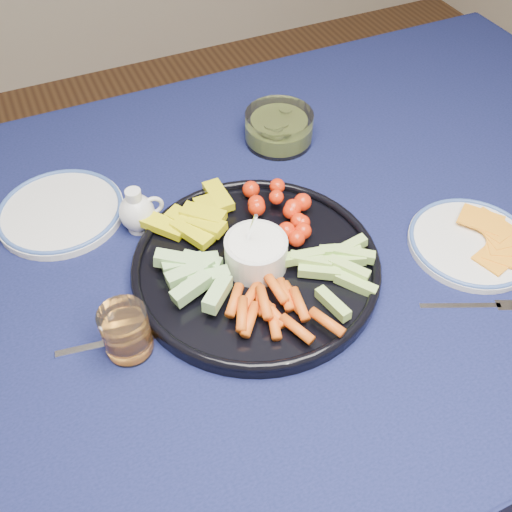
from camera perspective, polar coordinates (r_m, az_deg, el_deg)
name	(u,v)px	position (r m, az deg, el deg)	size (l,w,h in m)	color
dining_table	(292,258)	(1.07, 3.61, -0.25)	(1.67, 1.07, 0.75)	#483018
crudite_platter	(255,263)	(0.91, -0.14, -0.70)	(0.40, 0.40, 0.13)	black
creamer_pitcher	(138,212)	(1.00, -11.76, 4.32)	(0.08, 0.06, 0.09)	silver
pickle_bowl	(279,129)	(1.18, 2.30, 12.60)	(0.14, 0.14, 0.06)	white
cheese_plate	(472,241)	(1.03, 20.79, 1.37)	(0.21, 0.21, 0.03)	silver
juice_tumbler	(127,334)	(0.84, -12.81, -7.58)	(0.07, 0.07, 0.08)	white
fork_left	(129,339)	(0.87, -12.63, -8.11)	(0.18, 0.05, 0.00)	white
fork_right	(476,306)	(0.95, 21.16, -4.69)	(0.14, 0.07, 0.00)	white
side_plate_extra	(61,211)	(1.08, -18.96, 4.24)	(0.22, 0.22, 0.02)	silver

